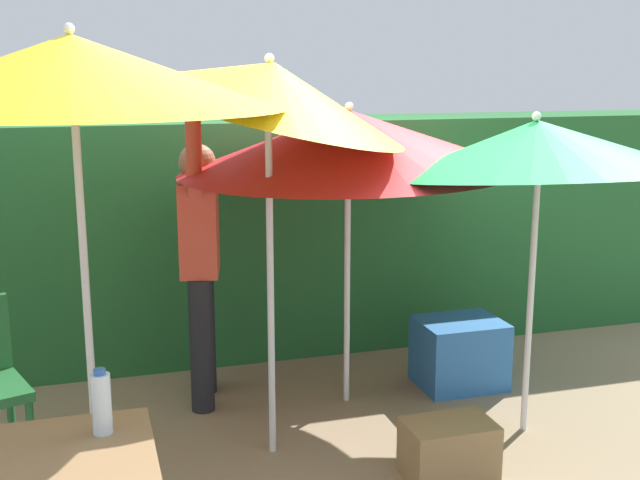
# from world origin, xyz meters

# --- Properties ---
(ground_plane) EXTENTS (24.00, 24.00, 0.00)m
(ground_plane) POSITION_xyz_m (0.00, 0.00, 0.00)
(ground_plane) COLOR #9E8466
(hedge_row) EXTENTS (8.00, 0.70, 1.68)m
(hedge_row) POSITION_xyz_m (0.00, 1.72, 0.84)
(hedge_row) COLOR #23602D
(hedge_row) RESTS_ON ground_plane
(umbrella_rainbow) EXTENTS (1.85, 1.85, 2.22)m
(umbrella_rainbow) POSITION_xyz_m (-1.26, -0.18, 2.01)
(umbrella_rainbow) COLOR silver
(umbrella_rainbow) RESTS_ON ground_plane
(umbrella_orange) EXTENTS (1.51, 1.48, 2.29)m
(umbrella_orange) POSITION_xyz_m (-0.33, 0.10, 1.93)
(umbrella_orange) COLOR silver
(umbrella_orange) RESTS_ON ground_plane
(umbrella_yellow) EXTENTS (1.69, 1.71, 1.85)m
(umbrella_yellow) POSITION_xyz_m (1.09, -0.10, 1.61)
(umbrella_yellow) COLOR silver
(umbrella_yellow) RESTS_ON ground_plane
(umbrella_navy) EXTENTS (2.02, 2.01, 1.84)m
(umbrella_navy) POSITION_xyz_m (0.26, 0.59, 1.62)
(umbrella_navy) COLOR silver
(umbrella_navy) RESTS_ON ground_plane
(person_vendor) EXTENTS (0.29, 0.56, 1.88)m
(person_vendor) POSITION_xyz_m (-0.59, 0.84, 0.93)
(person_vendor) COLOR black
(person_vendor) RESTS_ON ground_plane
(cooler_box) EXTENTS (0.53, 0.43, 0.44)m
(cooler_box) POSITION_xyz_m (1.04, 0.61, 0.22)
(cooler_box) COLOR #2D6BB7
(cooler_box) RESTS_ON ground_plane
(crate_cardboard) EXTENTS (0.45, 0.29, 0.30)m
(crate_cardboard) POSITION_xyz_m (0.45, -0.46, 0.15)
(crate_cardboard) COLOR #9E7A4C
(crate_cardboard) RESTS_ON ground_plane
(bottle_water) EXTENTS (0.07, 0.07, 0.24)m
(bottle_water) POSITION_xyz_m (-1.22, -1.10, 0.88)
(bottle_water) COLOR silver
(bottle_water) RESTS_ON folding_table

